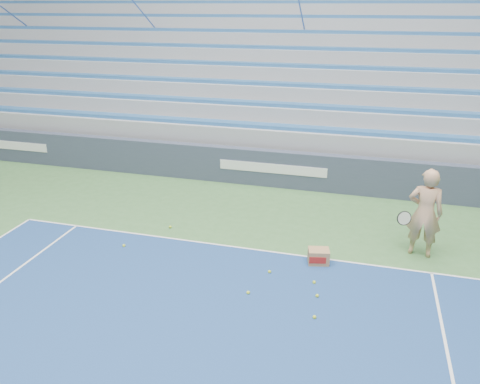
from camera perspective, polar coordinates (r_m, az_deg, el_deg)
name	(u,v)px	position (r m, az deg, el deg)	size (l,w,h in m)	color
sponsor_barrier	(273,168)	(13.94, 4.10, 2.89)	(30.00, 0.32, 1.10)	#353E51
bleachers	(304,79)	(19.02, 7.78, 13.51)	(31.00, 9.15, 7.30)	#95989D
tennis_player	(425,213)	(10.64, 21.59, -2.39)	(1.00, 0.90, 1.98)	tan
ball_box	(319,256)	(10.06, 9.55, -7.76)	(0.49, 0.42, 0.33)	#9D764C
tennis_ball_0	(314,282)	(9.43, 9.02, -10.81)	(0.07, 0.07, 0.07)	#C4DA2C
tennis_ball_1	(170,227)	(11.58, -8.50, -4.22)	(0.07, 0.07, 0.07)	#C4DA2C
tennis_ball_2	(317,296)	(9.06, 9.38, -12.37)	(0.07, 0.07, 0.07)	#C4DA2C
tennis_ball_3	(248,293)	(9.03, 1.00, -12.17)	(0.07, 0.07, 0.07)	#C4DA2C
tennis_ball_4	(270,272)	(9.67, 3.63, -9.67)	(0.07, 0.07, 0.07)	#C4DA2C
tennis_ball_5	(315,317)	(8.52, 9.07, -14.82)	(0.07, 0.07, 0.07)	#C4DA2C
tennis_ball_6	(124,246)	(10.92, -13.97, -6.36)	(0.07, 0.07, 0.07)	#C4DA2C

